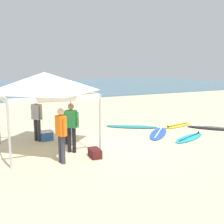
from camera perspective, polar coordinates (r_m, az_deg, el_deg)
name	(u,v)px	position (r m, az deg, el deg)	size (l,w,h in m)	color
ground_plane	(110,144)	(10.45, -0.46, -6.81)	(80.00, 80.00, 0.00)	beige
sea	(4,87)	(41.74, -21.71, 4.91)	(80.00, 36.00, 0.10)	teal
canopy_tent	(45,82)	(9.80, -13.94, 6.02)	(3.01, 3.01, 2.75)	#B7B7BC
surfboard_yellow	(178,126)	(13.92, 13.64, -2.77)	(1.98, 0.89, 0.19)	yellow
surfboard_black	(214,128)	(13.84, 20.66, -3.20)	(2.16, 2.33, 0.19)	black
surfboard_blue	(158,133)	(12.17, 9.69, -4.41)	(2.14, 2.10, 0.19)	blue
surfboard_teal	(132,127)	(13.34, 4.12, -3.06)	(2.42, 2.04, 0.19)	#19847F
surfboard_cyan	(190,138)	(11.72, 15.93, -5.18)	(2.13, 1.23, 0.19)	#23B2CC
person_green	(71,124)	(9.38, -8.53, -2.58)	(0.43, 0.40, 1.71)	black
person_grey	(37,117)	(11.11, -15.49, -0.93)	(0.39, 0.47, 1.71)	#2D2D33
person_orange	(61,132)	(8.39, -10.61, -4.09)	(0.27, 0.54, 1.71)	#383842
person_red	(65,128)	(10.43, -9.86, -3.26)	(0.51, 0.34, 1.20)	#2D2D33
gear_bag_near_tent	(95,153)	(9.03, -3.61, -8.56)	(0.60, 0.32, 0.28)	#4C1919
cooler_box	(46,135)	(11.28, -13.58, -4.81)	(0.50, 0.36, 0.39)	#2D60B7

